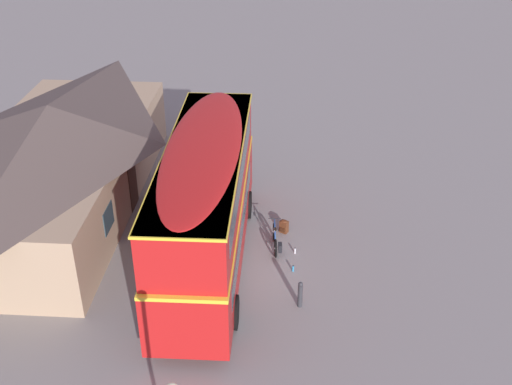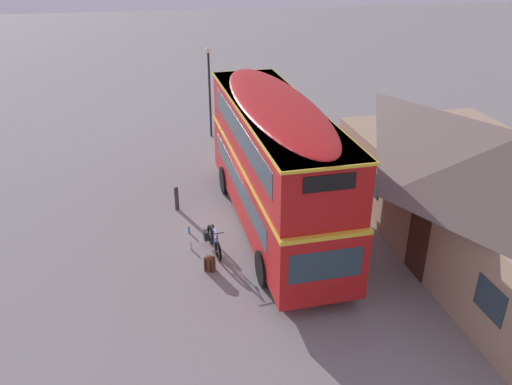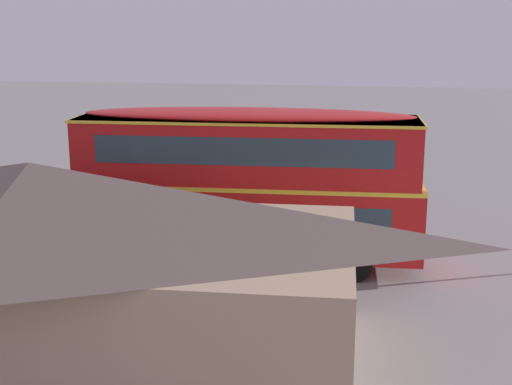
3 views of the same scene
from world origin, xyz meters
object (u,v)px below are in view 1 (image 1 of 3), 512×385
water_bottle_blue_sports (293,268)px  kerb_bollard (300,294)px  double_decker_bus (206,200)px  touring_bicycle (276,240)px  backpack_on_ground (284,226)px  water_bottle_clear_plastic (295,251)px

water_bottle_blue_sports → kerb_bollard: kerb_bollard is taller
double_decker_bus → water_bottle_blue_sports: double_decker_bus is taller
touring_bicycle → kerb_bollard: (-3.15, -1.04, 0.13)m
kerb_bollard → backpack_on_ground: bearing=10.6°
backpack_on_ground → kerb_bollard: (-4.28, -0.80, 0.22)m
water_bottle_blue_sports → backpack_on_ground: bearing=11.2°
backpack_on_ground → kerb_bollard: size_ratio=0.56×
backpack_on_ground → double_decker_bus: bearing=131.9°
water_bottle_clear_plastic → water_bottle_blue_sports: 1.09m
backpack_on_ground → water_bottle_clear_plastic: bearing=-159.8°
touring_bicycle → water_bottle_blue_sports: 1.52m
water_bottle_clear_plastic → water_bottle_blue_sports: bearing=179.3°
touring_bicycle → water_bottle_clear_plastic: size_ratio=7.22×
double_decker_bus → touring_bicycle: bearing=-63.4°
backpack_on_ground → water_bottle_blue_sports: size_ratio=2.19×
touring_bicycle → kerb_bollard: size_ratio=1.82×
double_decker_bus → water_bottle_blue_sports: size_ratio=42.31×
water_bottle_clear_plastic → kerb_bollard: kerb_bollard is taller
water_bottle_clear_plastic → double_decker_bus: bearing=107.0°
double_decker_bus → kerb_bollard: (-1.99, -3.36, -2.15)m
double_decker_bus → kerb_bollard: double_decker_bus is taller
touring_bicycle → water_bottle_blue_sports: touring_bicycle is taller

